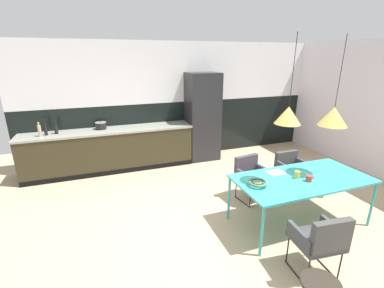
% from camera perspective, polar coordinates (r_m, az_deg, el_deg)
% --- Properties ---
extents(ground_plane, '(9.24, 9.24, 0.00)m').
position_cam_1_polar(ground_plane, '(4.25, 10.39, -16.15)').
color(ground_plane, tan).
extents(back_wall_splashback_dark, '(7.11, 0.12, 1.35)m').
position_cam_1_polar(back_wall_splashback_dark, '(6.57, -2.69, 3.22)').
color(back_wall_splashback_dark, black).
rests_on(back_wall_splashback_dark, ground).
extents(back_wall_panel_upper, '(7.11, 0.12, 1.35)m').
position_cam_1_polar(back_wall_panel_upper, '(6.35, -2.87, 15.07)').
color(back_wall_panel_upper, white).
rests_on(back_wall_panel_upper, back_wall_splashback_dark).
extents(kitchen_counter, '(3.51, 0.63, 0.91)m').
position_cam_1_polar(kitchen_counter, '(6.02, -16.88, -1.20)').
color(kitchen_counter, '#312C1A').
rests_on(kitchen_counter, ground).
extents(refrigerator_column, '(0.72, 0.60, 2.03)m').
position_cam_1_polar(refrigerator_column, '(6.31, 2.26, 5.77)').
color(refrigerator_column, '#232326').
rests_on(refrigerator_column, ground).
extents(dining_table, '(1.94, 0.94, 0.73)m').
position_cam_1_polar(dining_table, '(4.16, 22.43, -7.15)').
color(dining_table, teal).
rests_on(dining_table, ground).
extents(armchair_by_stool, '(0.49, 0.47, 0.73)m').
position_cam_1_polar(armchair_by_stool, '(5.16, 20.26, -4.43)').
color(armchair_by_stool, '#3C3C3F').
rests_on(armchair_by_stool, ground).
extents(armchair_near_window, '(0.53, 0.52, 0.81)m').
position_cam_1_polar(armchair_near_window, '(3.36, 25.96, -17.56)').
color(armchair_near_window, '#3C3C3F').
rests_on(armchair_near_window, ground).
extents(armchair_far_side, '(0.55, 0.53, 0.75)m').
position_cam_1_polar(armchair_far_side, '(4.70, 12.37, -5.95)').
color(armchair_far_side, '#3C3C3F').
rests_on(armchair_far_side, ground).
extents(fruit_bowl, '(0.26, 0.26, 0.06)m').
position_cam_1_polar(fruit_bowl, '(3.71, 13.84, -8.04)').
color(fruit_bowl, '#4C704C').
rests_on(fruit_bowl, dining_table).
extents(open_book, '(0.25, 0.19, 0.02)m').
position_cam_1_polar(open_book, '(4.18, 17.44, -5.81)').
color(open_book, white).
rests_on(open_book, dining_table).
extents(mug_dark_espresso, '(0.12, 0.07, 0.10)m').
position_cam_1_polar(mug_dark_espresso, '(4.09, 21.59, -6.10)').
color(mug_dark_espresso, gold).
rests_on(mug_dark_espresso, dining_table).
extents(mug_wide_latte, '(0.12, 0.08, 0.09)m').
position_cam_1_polar(mug_wide_latte, '(4.05, 23.73, -6.74)').
color(mug_wide_latte, '#B23D33').
rests_on(mug_wide_latte, dining_table).
extents(cooking_pot, '(0.23, 0.23, 0.17)m').
position_cam_1_polar(cooking_pot, '(5.98, -18.87, 3.74)').
color(cooking_pot, black).
rests_on(cooking_pot, kitchen_counter).
extents(bottle_oil_tall, '(0.07, 0.07, 0.25)m').
position_cam_1_polar(bottle_oil_tall, '(5.95, -27.04, 2.92)').
color(bottle_oil_tall, black).
rests_on(bottle_oil_tall, kitchen_counter).
extents(bottle_vinegar_dark, '(0.06, 0.06, 0.28)m').
position_cam_1_polar(bottle_vinegar_dark, '(5.90, -29.78, 2.54)').
color(bottle_vinegar_dark, tan).
rests_on(bottle_vinegar_dark, kitchen_counter).
extents(bottle_wine_green, '(0.06, 0.06, 0.33)m').
position_cam_1_polar(bottle_wine_green, '(5.93, -28.82, 2.88)').
color(bottle_wine_green, black).
rests_on(bottle_wine_green, kitchen_counter).
extents(side_stool, '(0.35, 0.35, 0.47)m').
position_cam_1_polar(side_stool, '(2.93, 25.72, -25.71)').
color(side_stool, '#2D261E').
rests_on(side_stool, ground).
extents(pendant_lamp_over_table_near, '(0.33, 0.33, 1.09)m').
position_cam_1_polar(pendant_lamp_over_table_near, '(3.60, 19.83, 5.82)').
color(pendant_lamp_over_table_near, black).
extents(pendant_lamp_over_table_far, '(0.39, 0.39, 1.19)m').
position_cam_1_polar(pendant_lamp_over_table_far, '(4.16, 27.94, 5.24)').
color(pendant_lamp_over_table_far, black).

